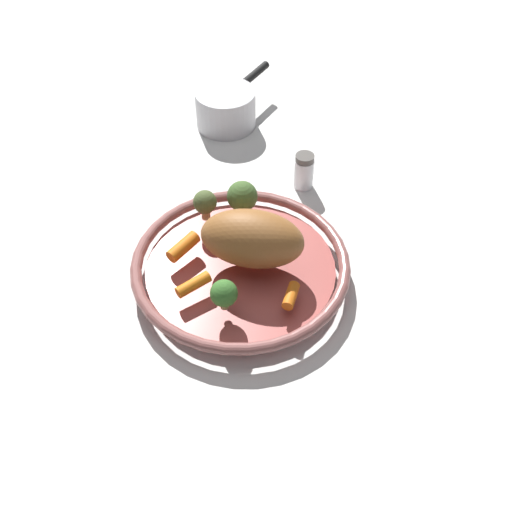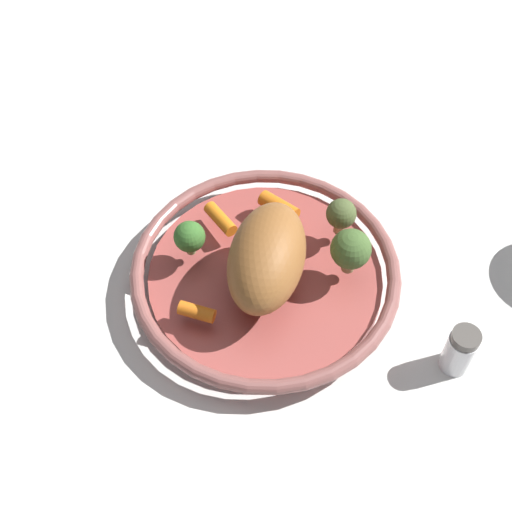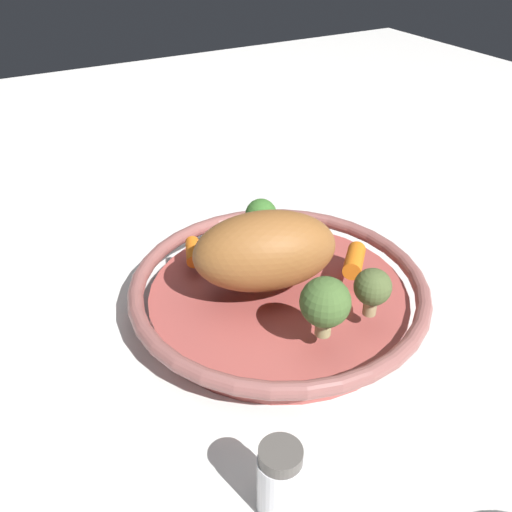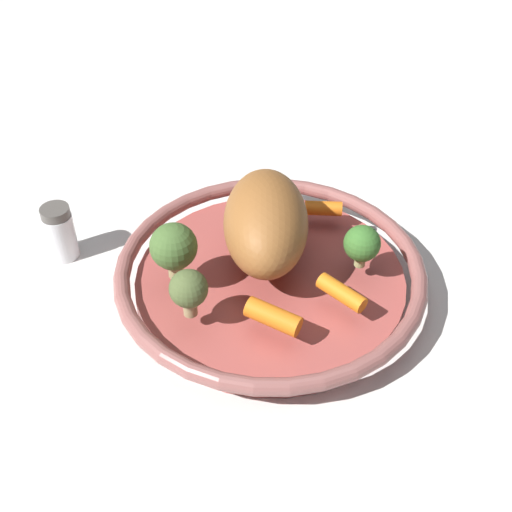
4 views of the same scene
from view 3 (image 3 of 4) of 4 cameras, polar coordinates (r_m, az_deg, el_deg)
ground_plane at (r=0.67m, az=2.26°, el=-5.30°), size 2.34×2.34×0.00m
serving_bowl at (r=0.65m, az=2.30°, el=-3.73°), size 0.35×0.35×0.04m
roast_chicken_piece at (r=0.61m, az=1.02°, el=0.45°), size 0.13×0.18×0.09m
baby_carrot_back at (r=0.66m, az=10.01°, el=-0.43°), size 0.06×0.06×0.03m
baby_carrot_left at (r=0.68m, az=-6.45°, el=0.43°), size 0.05×0.03×0.02m
baby_carrot_near_rim at (r=0.71m, az=5.21°, el=2.22°), size 0.04×0.06×0.02m
broccoli_floret_edge at (r=0.55m, az=7.08°, el=-4.78°), size 0.05×0.05×0.07m
broccoli_floret_large at (r=0.71m, az=0.52°, el=4.22°), size 0.04×0.04×0.05m
broccoli_floret_mid at (r=0.58m, az=11.81°, el=-3.22°), size 0.04×0.04×0.05m
salt_shaker at (r=0.47m, az=2.43°, el=-21.88°), size 0.04×0.04×0.07m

